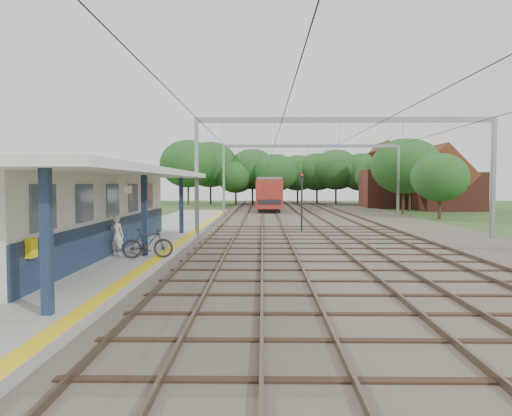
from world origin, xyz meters
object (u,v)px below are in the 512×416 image
object	(u,v)px
person	(117,236)
signal_post	(302,197)
bicycle	(148,243)
train	(268,191)

from	to	relation	value
person	signal_post	distance (m)	15.37
bicycle	signal_post	bearing A→B (deg)	-38.71
train	signal_post	bearing A→B (deg)	-87.13
bicycle	signal_post	xyz separation A→B (m)	(6.95, 13.47, 1.41)
person	bicycle	distance (m)	1.50
train	signal_post	size ratio (longest dim) A/B	9.26
train	signal_post	distance (m)	36.95
person	train	distance (m)	50.21
person	bicycle	xyz separation A→B (m)	(1.36, -0.59, -0.23)
person	train	xyz separation A→B (m)	(6.46, 49.78, 0.96)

